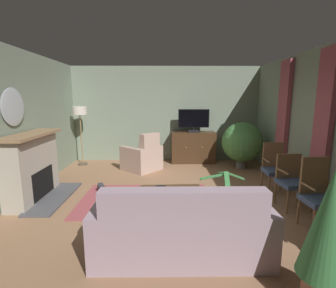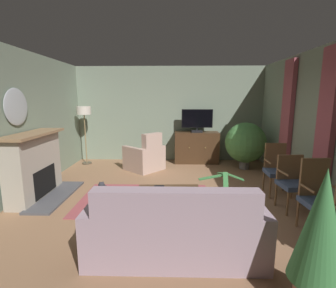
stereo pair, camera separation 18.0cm
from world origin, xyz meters
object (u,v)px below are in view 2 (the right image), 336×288
folded_newspaper (158,191)px  armchair_near_window (145,158)px  potted_plant_tall_palm_by_window (245,143)px  potted_plant_leafy_by_curtain (320,236)px  sofa_floral (176,230)px  side_chair_far_end (277,168)px  side_chair_beside_plant (318,195)px  cat (104,189)px  side_chair_nearest_door (293,181)px  tv_cabinet (196,148)px  television (197,120)px  floor_lamp (84,115)px  coffee_table (169,192)px  potted_plant_small_fern_corner (224,198)px  fireplace (36,167)px  tv_remote (159,186)px  wall_mirror_oval (16,107)px

folded_newspaper → armchair_near_window: armchair_near_window is taller
potted_plant_tall_palm_by_window → potted_plant_leafy_by_curtain: bearing=-98.1°
sofa_floral → side_chair_far_end: 2.91m
side_chair_beside_plant → cat: (-3.45, 1.31, -0.44)m
side_chair_nearest_door → tv_cabinet: bearing=113.6°
television → floor_lamp: floor_lamp is taller
coffee_table → potted_plant_small_fern_corner: (0.97, 0.25, -0.19)m
potted_plant_tall_palm_by_window → tv_cabinet: bearing=152.4°
armchair_near_window → side_chair_beside_plant: bearing=-47.5°
folded_newspaper → floor_lamp: 4.07m
armchair_near_window → cat: armchair_near_window is taller
cat → floor_lamp: floor_lamp is taller
fireplace → coffee_table: size_ratio=1.53×
tv_remote → folded_newspaper: tv_remote is taller
armchair_near_window → potted_plant_leafy_by_curtain: 4.95m
side_chair_far_end → potted_plant_small_fern_corner: (-1.17, -0.70, -0.35)m
coffee_table → potted_plant_small_fern_corner: bearing=14.4°
folded_newspaper → side_chair_beside_plant: (2.30, -0.44, 0.13)m
television → side_chair_beside_plant: size_ratio=0.85×
side_chair_far_end → potted_plant_tall_palm_by_window: bearing=94.4°
fireplace → tv_cabinet: 4.31m
television → side_chair_beside_plant: television is taller
sofa_floral → television: bearing=81.8°
fireplace → side_chair_far_end: (4.71, 0.31, -0.07)m
tv_remote → potted_plant_small_fern_corner: bearing=-177.1°
wall_mirror_oval → fireplace: bearing=0.0°
potted_plant_tall_palm_by_window → coffee_table: bearing=-126.2°
fireplace → folded_newspaper: 2.50m
wall_mirror_oval → tv_cabinet: bearing=37.7°
television → folded_newspaper: television is taller
fireplace → potted_plant_small_fern_corner: fireplace is taller
armchair_near_window → potted_plant_tall_palm_by_window: potted_plant_tall_palm_by_window is taller
tv_cabinet → armchair_near_window: size_ratio=1.10×
fireplace → wall_mirror_oval: 1.17m
wall_mirror_oval → potted_plant_tall_palm_by_window: size_ratio=0.56×
armchair_near_window → side_chair_nearest_door: armchair_near_window is taller
coffee_table → potted_plant_small_fern_corner: size_ratio=1.18×
fireplace → potted_plant_tall_palm_by_window: (4.57, 2.10, 0.12)m
floor_lamp → potted_plant_tall_palm_by_window: bearing=-5.1°
side_chair_nearest_door → potted_plant_small_fern_corner: 1.21m
floor_lamp → sofa_floral: bearing=-58.8°
tv_cabinet → side_chair_nearest_door: size_ratio=1.39×
sofa_floral → side_chair_beside_plant: side_chair_beside_plant is taller
sofa_floral → potted_plant_small_fern_corner: sofa_floral is taller
coffee_table → tv_cabinet: bearing=77.6°
side_chair_beside_plant → potted_plant_leafy_by_curtain: potted_plant_leafy_by_curtain is taller
potted_plant_leafy_by_curtain → potted_plant_small_fern_corner: potted_plant_leafy_by_curtain is taller
folded_newspaper → sofa_floral: size_ratio=0.14×
sofa_floral → potted_plant_leafy_by_curtain: (1.23, -0.80, 0.42)m
coffee_table → side_chair_beside_plant: bearing=-13.4°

